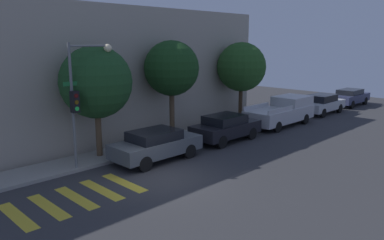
# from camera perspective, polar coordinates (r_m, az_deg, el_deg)

# --- Properties ---
(ground_plane) EXTENTS (60.00, 60.00, 0.00)m
(ground_plane) POSITION_cam_1_polar(r_m,az_deg,el_deg) (15.49, -4.34, -8.96)
(ground_plane) COLOR #333335
(sidewalk) EXTENTS (26.00, 2.01, 0.14)m
(sidewalk) POSITION_cam_1_polar(r_m,az_deg,el_deg) (18.70, -12.82, -5.32)
(sidewalk) COLOR gray
(sidewalk) RESTS_ON ground
(building_row) EXTENTS (26.00, 6.00, 7.39)m
(building_row) POSITION_cam_1_polar(r_m,az_deg,el_deg) (21.84, -19.49, 6.44)
(building_row) COLOR #A89E8E
(building_row) RESTS_ON ground
(crosswalk) EXTENTS (4.57, 2.60, 0.00)m
(crosswalk) POSITION_cam_1_polar(r_m,az_deg,el_deg) (14.33, -17.24, -11.25)
(crosswalk) COLOR gold
(crosswalk) RESTS_ON ground
(traffic_light_pole) EXTENTS (2.36, 0.56, 5.47)m
(traffic_light_pole) POSITION_cam_1_polar(r_m,az_deg,el_deg) (16.51, -16.41, 4.54)
(traffic_light_pole) COLOR slate
(traffic_light_pole) RESTS_ON ground
(sedan_near_corner) EXTENTS (4.36, 1.88, 1.47)m
(sedan_near_corner) POSITION_cam_1_polar(r_m,az_deg,el_deg) (17.61, -5.50, -3.72)
(sedan_near_corner) COLOR #4C5156
(sedan_near_corner) RESTS_ON ground
(sedan_middle) EXTENTS (4.25, 1.88, 1.49)m
(sedan_middle) POSITION_cam_1_polar(r_m,az_deg,el_deg) (21.07, 5.15, -1.09)
(sedan_middle) COLOR black
(sedan_middle) RESTS_ON ground
(pickup_truck) EXTENTS (5.53, 2.13, 1.83)m
(pickup_truck) POSITION_cam_1_polar(r_m,az_deg,el_deg) (25.76, 13.60, 1.30)
(pickup_truck) COLOR #BCBCC1
(pickup_truck) RESTS_ON ground
(sedan_far_end) EXTENTS (4.52, 1.84, 1.51)m
(sedan_far_end) POSITION_cam_1_polar(r_m,az_deg,el_deg) (30.70, 19.15, 2.38)
(sedan_far_end) COLOR #B7BABF
(sedan_far_end) RESTS_ON ground
(sedan_tail_of_row) EXTENTS (4.58, 1.76, 1.44)m
(sedan_tail_of_row) POSITION_cam_1_polar(r_m,az_deg,el_deg) (35.52, 22.94, 3.27)
(sedan_tail_of_row) COLOR #2D3351
(sedan_tail_of_row) RESTS_ON ground
(tree_near_corner) EXTENTS (3.36, 3.36, 5.34)m
(tree_near_corner) POSITION_cam_1_polar(r_m,az_deg,el_deg) (17.92, -14.42, 5.56)
(tree_near_corner) COLOR brown
(tree_near_corner) RESTS_ON ground
(tree_midblock) EXTENTS (3.03, 3.03, 5.59)m
(tree_midblock) POSITION_cam_1_polar(r_m,az_deg,el_deg) (20.66, -3.14, 7.83)
(tree_midblock) COLOR brown
(tree_midblock) RESTS_ON ground
(tree_far_end) EXTENTS (3.25, 3.25, 5.48)m
(tree_far_end) POSITION_cam_1_polar(r_m,az_deg,el_deg) (25.24, 7.53, 8.00)
(tree_far_end) COLOR #42301E
(tree_far_end) RESTS_ON ground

